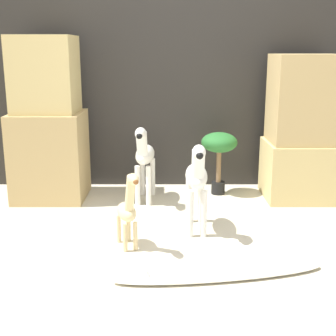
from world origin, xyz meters
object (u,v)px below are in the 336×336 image
(giraffe_figurine, at_px, (127,208))
(zebra_right, at_px, (196,178))
(potted_palm_front, at_px, (219,147))
(surfboard, at_px, (218,273))
(zebra_left, at_px, (144,156))

(giraffe_figurine, bearing_deg, zebra_right, 32.83)
(zebra_right, relative_size, potted_palm_front, 1.20)
(giraffe_figurine, distance_m, surfboard, 0.75)
(zebra_right, bearing_deg, surfboard, -82.52)
(zebra_left, relative_size, surfboard, 0.54)
(zebra_left, bearing_deg, surfboard, -70.30)
(zebra_right, xyz_separation_m, potted_palm_front, (0.26, 0.93, 0.04))
(zebra_left, bearing_deg, potted_palm_front, 17.92)
(zebra_right, relative_size, giraffe_figurine, 1.24)
(giraffe_figurine, bearing_deg, zebra_left, 86.49)
(giraffe_figurine, xyz_separation_m, surfboard, (0.57, -0.41, -0.26))
(surfboard, bearing_deg, potted_palm_front, 84.19)
(zebra_left, xyz_separation_m, surfboard, (0.51, -1.42, -0.39))
(potted_palm_front, bearing_deg, zebra_right, -105.72)
(zebra_right, distance_m, zebra_left, 0.82)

